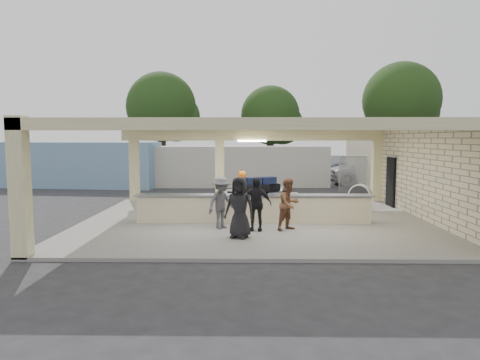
{
  "coord_description": "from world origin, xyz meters",
  "views": [
    {
      "loc": [
        -0.23,
        -15.11,
        3.01
      ],
      "look_at": [
        -0.49,
        1.0,
        1.43
      ],
      "focal_mm": 32.0,
      "sensor_mm": 36.0,
      "label": 1
    }
  ],
  "objects_px": {
    "car_dark": "(352,171)",
    "container_blue": "(72,165)",
    "baggage_counter": "(253,209)",
    "passenger_a": "(289,204)",
    "car_white_a": "(372,173)",
    "car_white_b": "(443,174)",
    "luggage_cart": "(257,195)",
    "passenger_c": "(222,203)",
    "passenger_d": "(240,207)",
    "baggage_handler": "(241,195)",
    "passenger_b": "(256,204)",
    "drum_fan": "(360,196)",
    "container_white": "(235,166)"
  },
  "relations": [
    {
      "from": "passenger_a",
      "to": "passenger_c",
      "type": "bearing_deg",
      "value": 135.71
    },
    {
      "from": "luggage_cart",
      "to": "passenger_d",
      "type": "distance_m",
      "value": 3.5
    },
    {
      "from": "passenger_d",
      "to": "car_white_a",
      "type": "xyz_separation_m",
      "value": [
        8.32,
        15.35,
        -0.25
      ]
    },
    {
      "from": "passenger_b",
      "to": "car_dark",
      "type": "xyz_separation_m",
      "value": [
        7.28,
        17.33,
        -0.31
      ]
    },
    {
      "from": "passenger_d",
      "to": "container_blue",
      "type": "relative_size",
      "value": 0.17
    },
    {
      "from": "baggage_counter",
      "to": "container_blue",
      "type": "distance_m",
      "value": 16.09
    },
    {
      "from": "car_white_a",
      "to": "container_white",
      "type": "xyz_separation_m",
      "value": [
        -8.86,
        -0.85,
        0.51
      ]
    },
    {
      "from": "passenger_c",
      "to": "passenger_d",
      "type": "bearing_deg",
      "value": -109.24
    },
    {
      "from": "passenger_c",
      "to": "car_dark",
      "type": "height_order",
      "value": "passenger_c"
    },
    {
      "from": "luggage_cart",
      "to": "passenger_b",
      "type": "height_order",
      "value": "passenger_b"
    },
    {
      "from": "baggage_counter",
      "to": "passenger_b",
      "type": "height_order",
      "value": "passenger_b"
    },
    {
      "from": "drum_fan",
      "to": "car_white_a",
      "type": "xyz_separation_m",
      "value": [
        3.43,
        10.1,
        0.1
      ]
    },
    {
      "from": "baggage_counter",
      "to": "passenger_b",
      "type": "bearing_deg",
      "value": -87.81
    },
    {
      "from": "baggage_handler",
      "to": "car_white_b",
      "type": "xyz_separation_m",
      "value": [
        13.26,
        13.05,
        -0.3
      ]
    },
    {
      "from": "luggage_cart",
      "to": "passenger_d",
      "type": "relative_size",
      "value": 1.59
    },
    {
      "from": "car_white_b",
      "to": "car_white_a",
      "type": "bearing_deg",
      "value": 115.56
    },
    {
      "from": "baggage_counter",
      "to": "passenger_c",
      "type": "bearing_deg",
      "value": -137.09
    },
    {
      "from": "baggage_handler",
      "to": "car_white_a",
      "type": "relative_size",
      "value": 0.33
    },
    {
      "from": "passenger_d",
      "to": "passenger_a",
      "type": "bearing_deg",
      "value": 53.8
    },
    {
      "from": "passenger_a",
      "to": "passenger_b",
      "type": "xyz_separation_m",
      "value": [
        -1.06,
        -0.1,
        0.02
      ]
    },
    {
      "from": "passenger_a",
      "to": "drum_fan",
      "type": "bearing_deg",
      "value": 12.56
    },
    {
      "from": "drum_fan",
      "to": "baggage_counter",
      "type": "bearing_deg",
      "value": -115.34
    },
    {
      "from": "baggage_handler",
      "to": "car_dark",
      "type": "relative_size",
      "value": 0.45
    },
    {
      "from": "passenger_c",
      "to": "car_white_a",
      "type": "relative_size",
      "value": 0.32
    },
    {
      "from": "baggage_handler",
      "to": "car_white_a",
      "type": "distance_m",
      "value": 14.84
    },
    {
      "from": "baggage_handler",
      "to": "car_white_b",
      "type": "distance_m",
      "value": 18.61
    },
    {
      "from": "passenger_c",
      "to": "container_white",
      "type": "relative_size",
      "value": 0.14
    },
    {
      "from": "drum_fan",
      "to": "passenger_d",
      "type": "relative_size",
      "value": 0.57
    },
    {
      "from": "luggage_cart",
      "to": "container_white",
      "type": "relative_size",
      "value": 0.25
    },
    {
      "from": "passenger_a",
      "to": "car_white_a",
      "type": "relative_size",
      "value": 0.32
    },
    {
      "from": "passenger_a",
      "to": "passenger_d",
      "type": "xyz_separation_m",
      "value": [
        -1.55,
        -1.09,
        0.07
      ]
    },
    {
      "from": "passenger_b",
      "to": "container_white",
      "type": "distance_m",
      "value": 13.55
    },
    {
      "from": "car_white_b",
      "to": "baggage_counter",
      "type": "bearing_deg",
      "value": 153.81
    },
    {
      "from": "baggage_counter",
      "to": "car_dark",
      "type": "xyz_separation_m",
      "value": [
        7.33,
        16.04,
        0.05
      ]
    },
    {
      "from": "baggage_counter",
      "to": "car_dark",
      "type": "bearing_deg",
      "value": 65.44
    },
    {
      "from": "passenger_a",
      "to": "container_blue",
      "type": "height_order",
      "value": "container_blue"
    },
    {
      "from": "baggage_counter",
      "to": "passenger_c",
      "type": "xyz_separation_m",
      "value": [
        -1.05,
        -0.97,
        0.35
      ]
    },
    {
      "from": "car_white_a",
      "to": "container_white",
      "type": "bearing_deg",
      "value": 94.46
    },
    {
      "from": "drum_fan",
      "to": "car_white_b",
      "type": "height_order",
      "value": "car_white_b"
    },
    {
      "from": "car_dark",
      "to": "container_blue",
      "type": "xyz_separation_m",
      "value": [
        -18.4,
        -4.39,
        0.75
      ]
    },
    {
      "from": "baggage_counter",
      "to": "luggage_cart",
      "type": "xyz_separation_m",
      "value": [
        0.16,
        1.17,
        0.3
      ]
    },
    {
      "from": "container_white",
      "to": "baggage_handler",
      "type": "bearing_deg",
      "value": -89.47
    },
    {
      "from": "passenger_d",
      "to": "container_blue",
      "type": "xyz_separation_m",
      "value": [
        -10.63,
        13.92,
        0.39
      ]
    },
    {
      "from": "baggage_counter",
      "to": "container_blue",
      "type": "relative_size",
      "value": 0.77
    },
    {
      "from": "passenger_b",
      "to": "car_dark",
      "type": "distance_m",
      "value": 18.8
    },
    {
      "from": "passenger_b",
      "to": "passenger_d",
      "type": "bearing_deg",
      "value": -110.57
    },
    {
      "from": "baggage_counter",
      "to": "passenger_c",
      "type": "relative_size",
      "value": 4.9
    },
    {
      "from": "passenger_b",
      "to": "baggage_handler",
      "type": "bearing_deg",
      "value": 109.56
    },
    {
      "from": "car_dark",
      "to": "container_blue",
      "type": "bearing_deg",
      "value": 98.89
    },
    {
      "from": "baggage_counter",
      "to": "car_white_b",
      "type": "distance_m",
      "value": 18.86
    }
  ]
}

